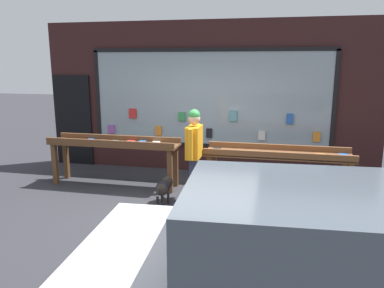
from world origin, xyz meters
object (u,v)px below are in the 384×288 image
Objects in this scene: display_table_left at (114,147)px; person_browsing at (194,149)px; small_dog at (164,187)px; display_table_right at (278,158)px; parked_car at (325,267)px.

person_browsing reaches higher than display_table_left.
person_browsing is 0.84m from small_dog.
display_table_left is 1.59× the size of person_browsing.
parked_car is at bearing -84.31° from display_table_right.
parked_car is at bearing -138.55° from small_dog.
parked_car is (2.25, -2.87, 0.44)m from small_dog.
person_browsing reaches higher than display_table_right.
display_table_left reaches higher than small_dog.
small_dog is (-0.47, -0.29, -0.64)m from person_browsing.
display_table_left is 1.55m from small_dog.
person_browsing is 2.77× the size of small_dog.
display_table_left is 0.61× the size of parked_car.
small_dog is at bearing 124.68° from parked_car.
display_table_right reaches higher than small_dog.
display_table_left is 3.12m from display_table_right.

